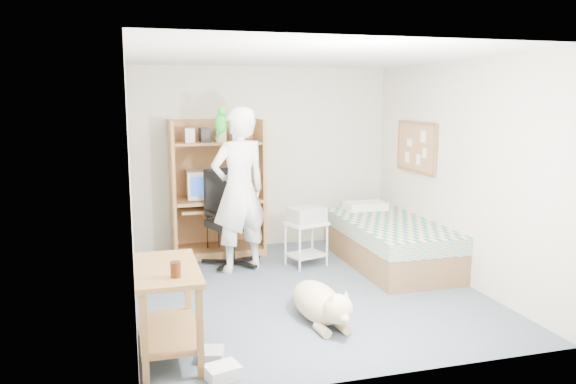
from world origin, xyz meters
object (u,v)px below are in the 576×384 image
object	(u,v)px
person	(239,190)
dog	(320,303)
bed	(390,242)
printer_cart	(306,237)
office_chair	(230,231)
computer_hutch	(217,193)
side_desk	(168,298)

from	to	relation	value
person	dog	distance (m)	2.00
bed	dog	bearing A→B (deg)	-133.79
printer_cart	office_chair	bearing A→B (deg)	142.21
dog	office_chair	bearing A→B (deg)	97.16
bed	person	xyz separation A→B (m)	(-1.86, 0.28, 0.70)
computer_hutch	printer_cart	bearing A→B (deg)	-41.57
side_desk	dog	size ratio (longest dim) A/B	0.86
computer_hutch	side_desk	distance (m)	3.08
office_chair	dog	distance (m)	2.16
person	printer_cart	xyz separation A→B (m)	(0.84, -0.03, -0.62)
bed	computer_hutch	bearing A→B (deg)	150.71
computer_hutch	dog	distance (m)	2.76
bed	dog	world-z (taller)	bed
bed	office_chair	distance (m)	2.02
computer_hutch	side_desk	bearing A→B (deg)	-106.14
person	bed	bearing A→B (deg)	152.79
bed	person	distance (m)	2.01
side_desk	printer_cart	size ratio (longest dim) A/B	1.78
bed	side_desk	size ratio (longest dim) A/B	2.02
side_desk	person	bearing A→B (deg)	64.67
computer_hutch	dog	world-z (taller)	computer_hutch
person	dog	world-z (taller)	person
computer_hutch	person	xyz separation A→B (m)	(0.14, -0.84, 0.17)
side_desk	printer_cart	distance (m)	2.76
side_desk	person	size ratio (longest dim) A/B	0.51
person	computer_hutch	bearing A→B (deg)	-99.04
office_chair	person	world-z (taller)	person
computer_hutch	office_chair	bearing A→B (deg)	-82.32
side_desk	dog	xyz separation A→B (m)	(1.41, 0.31, -0.30)
bed	printer_cart	size ratio (longest dim) A/B	3.61
side_desk	office_chair	size ratio (longest dim) A/B	0.84
dog	printer_cart	world-z (taller)	printer_cart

